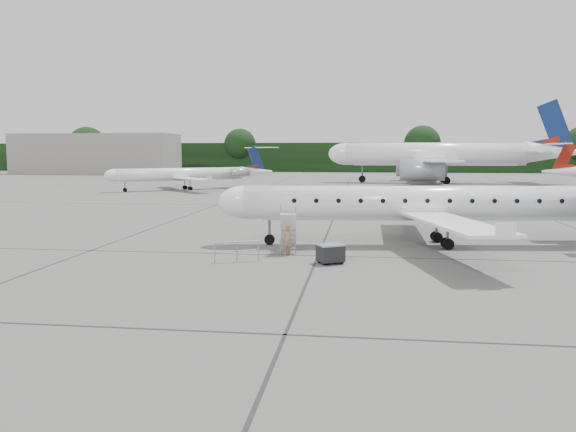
# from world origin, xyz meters

# --- Properties ---
(ground) EXTENTS (320.00, 320.00, 0.00)m
(ground) POSITION_xyz_m (0.00, 0.00, 0.00)
(ground) COLOR #60605D
(ground) RESTS_ON ground
(treeline) EXTENTS (260.00, 4.00, 8.00)m
(treeline) POSITION_xyz_m (0.00, 130.00, 4.00)
(treeline) COLOR black
(treeline) RESTS_ON ground
(terminal_building) EXTENTS (40.00, 14.00, 10.00)m
(terminal_building) POSITION_xyz_m (-70.00, 110.00, 5.00)
(terminal_building) COLOR gray
(terminal_building) RESTS_ON ground
(main_regional_jet) EXTENTS (29.02, 22.34, 6.93)m
(main_regional_jet) POSITION_xyz_m (0.43, 7.36, 3.47)
(main_regional_jet) COLOR white
(main_regional_jet) RESTS_ON ground
(airstair) EXTENTS (1.09, 2.27, 2.17)m
(airstair) POSITION_xyz_m (-7.23, 4.39, 1.09)
(airstair) COLOR white
(airstair) RESTS_ON ground
(passenger) EXTENTS (0.64, 0.47, 1.59)m
(passenger) POSITION_xyz_m (-7.09, 3.15, 0.80)
(passenger) COLOR #956951
(passenger) RESTS_ON ground
(safety_railing) EXTENTS (2.05, 0.96, 1.00)m
(safety_railing) POSITION_xyz_m (-9.37, 1.04, 0.50)
(safety_railing) COLOR #94979D
(safety_railing) RESTS_ON ground
(baggage_cart) EXTENTS (1.48, 1.40, 1.01)m
(baggage_cart) POSITION_xyz_m (-4.76, 1.22, 0.51)
(baggage_cart) COLOR black
(baggage_cart) RESTS_ON ground
(bg_narrowbody) EXTENTS (39.99, 29.26, 14.11)m
(bg_narrowbody) POSITION_xyz_m (9.28, 75.64, 7.05)
(bg_narrowbody) COLOR white
(bg_narrowbody) RESTS_ON ground
(bg_regional_left) EXTENTS (29.62, 28.25, 6.31)m
(bg_regional_left) POSITION_xyz_m (-28.93, 52.25, 3.15)
(bg_regional_left) COLOR white
(bg_regional_left) RESTS_ON ground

